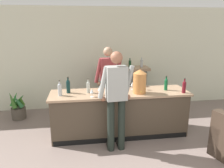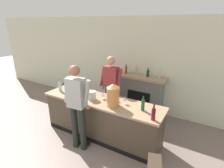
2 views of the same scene
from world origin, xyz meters
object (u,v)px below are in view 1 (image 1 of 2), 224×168
object	(u,v)px
potted_plant_corner	(18,108)
wine_bottle_port_short	(184,86)
ice_bucket_steel	(111,89)
wine_glass_by_dispenser	(119,86)
wine_glass_front_left	(145,84)
wine_glass_mid_counter	(100,88)
wine_bottle_burgundy_dark	(68,86)
wine_bottle_chardonnay_pale	(60,89)
fireplace_stone	(124,87)
copper_dispenser	(140,81)
person_customer	(116,97)
wine_bottle_riesling_slim	(166,84)
person_bartender	(108,81)
wine_glass_near_bucket	(132,84)
wine_bottle_rose_blush	(88,87)
wine_glass_front_right	(92,91)

from	to	relation	value
potted_plant_corner	wine_bottle_port_short	distance (m)	3.96
ice_bucket_steel	wine_bottle_port_short	bearing A→B (deg)	-6.41
potted_plant_corner	wine_glass_by_dispenser	world-z (taller)	wine_glass_by_dispenser
ice_bucket_steel	wine_glass_front_left	bearing A→B (deg)	12.17
wine_glass_by_dispenser	wine_glass_mid_counter	world-z (taller)	wine_glass_mid_counter
potted_plant_corner	wine_glass_front_left	world-z (taller)	wine_glass_front_left
wine_bottle_burgundy_dark	wine_glass_front_left	bearing A→B (deg)	-0.43
wine_glass_front_left	wine_bottle_port_short	bearing A→B (deg)	-24.17
wine_bottle_port_short	wine_bottle_chardonnay_pale	distance (m)	2.47
wine_bottle_chardonnay_pale	wine_glass_by_dispenser	size ratio (longest dim) A/B	1.87
fireplace_stone	wine_bottle_chardonnay_pale	bearing A→B (deg)	-134.80
copper_dispenser	wine_glass_front_left	distance (m)	0.29
person_customer	wine_glass_by_dispenser	xyz separation A→B (m)	(0.17, 0.66, 0.02)
person_customer	wine_bottle_chardonnay_pale	world-z (taller)	person_customer
wine_bottle_burgundy_dark	wine_glass_mid_counter	size ratio (longest dim) A/B	1.76
wine_bottle_port_short	wine_glass_mid_counter	distance (m)	1.70
person_customer	wine_bottle_riesling_slim	distance (m)	1.30
person_bartender	fireplace_stone	bearing A→B (deg)	56.96
wine_bottle_chardonnay_pale	wine_glass_mid_counter	world-z (taller)	wine_bottle_chardonnay_pale
wine_glass_near_bucket	wine_bottle_burgundy_dark	bearing A→B (deg)	-178.10
person_bartender	wine_bottle_rose_blush	bearing A→B (deg)	-126.75
wine_bottle_riesling_slim	wine_glass_front_right	distance (m)	1.59
copper_dispenser	wine_glass_near_bucket	distance (m)	0.30
wine_bottle_rose_blush	wine_glass_mid_counter	bearing A→B (deg)	-39.06
wine_bottle_riesling_slim	wine_glass_front_right	xyz separation A→B (m)	(-1.57, -0.24, -0.02)
wine_glass_front_right	wine_bottle_burgundy_dark	bearing A→B (deg)	143.77
wine_bottle_rose_blush	wine_bottle_port_short	bearing A→B (deg)	-8.55
person_bartender	wine_glass_mid_counter	world-z (taller)	person_bartender
wine_bottle_chardonnay_pale	wine_bottle_rose_blush	xyz separation A→B (m)	(0.55, 0.11, -0.01)
wine_bottle_rose_blush	wine_glass_near_bucket	distance (m)	0.94
copper_dispenser	wine_glass_near_bucket	size ratio (longest dim) A/B	2.82
wine_glass_front_right	person_customer	bearing A→B (deg)	-41.13
copper_dispenser	wine_bottle_chardonnay_pale	distance (m)	1.58
potted_plant_corner	wine_bottle_rose_blush	distance (m)	2.19
ice_bucket_steel	wine_bottle_port_short	size ratio (longest dim) A/B	0.64
fireplace_stone	wine_glass_front_left	distance (m)	1.53
wine_glass_mid_counter	wine_glass_front_left	size ratio (longest dim) A/B	1.09
wine_bottle_burgundy_dark	wine_bottle_rose_blush	bearing A→B (deg)	-6.99
wine_bottle_burgundy_dark	wine_glass_front_right	bearing A→B (deg)	-36.23
potted_plant_corner	wine_bottle_riesling_slim	world-z (taller)	wine_bottle_riesling_slim
wine_glass_by_dispenser	wine_glass_mid_counter	distance (m)	0.47
wine_glass_front_left	wine_glass_near_bucket	size ratio (longest dim) A/B	1.00
wine_glass_mid_counter	wine_glass_front_right	distance (m)	0.20
fireplace_stone	wine_bottle_burgundy_dark	size ratio (longest dim) A/B	4.38
wine_bottle_port_short	wine_bottle_rose_blush	world-z (taller)	wine_bottle_port_short
potted_plant_corner	wine_glass_front_right	xyz separation A→B (m)	(1.77, -1.39, 0.76)
wine_glass_by_dispenser	wine_glass_front_left	size ratio (longest dim) A/B	0.94
wine_bottle_chardonnay_pale	wine_glass_mid_counter	bearing A→B (deg)	-4.81
person_customer	wine_glass_mid_counter	distance (m)	0.53
person_bartender	copper_dispenser	xyz separation A→B (m)	(0.53, -0.82, 0.18)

